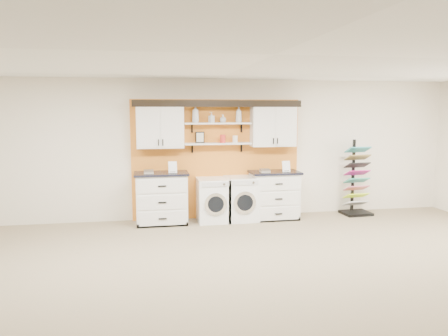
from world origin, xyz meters
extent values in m
plane|color=#847359|center=(0.00, 0.00, 0.00)|extent=(10.00, 10.00, 0.00)
plane|color=white|center=(0.00, 0.00, 2.80)|extent=(10.00, 10.00, 0.00)
plane|color=silver|center=(0.00, 4.00, 1.40)|extent=(10.00, 0.00, 10.00)
cube|color=orange|center=(0.00, 3.96, 1.20)|extent=(3.40, 0.07, 2.40)
cube|color=white|center=(-1.13, 3.80, 1.88)|extent=(0.90, 0.34, 0.84)
cube|color=white|center=(-1.35, 3.62, 1.88)|extent=(0.42, 0.01, 0.78)
cube|color=white|center=(-0.91, 3.62, 1.88)|extent=(0.42, 0.01, 0.78)
cube|color=white|center=(1.13, 3.80, 1.88)|extent=(0.90, 0.34, 0.84)
cube|color=white|center=(0.91, 3.62, 1.88)|extent=(0.42, 0.01, 0.78)
cube|color=white|center=(1.35, 3.62, 1.88)|extent=(0.42, 0.01, 0.78)
cube|color=white|center=(0.00, 3.80, 1.53)|extent=(1.32, 0.28, 0.03)
cube|color=white|center=(0.00, 3.80, 1.93)|extent=(1.32, 0.28, 0.03)
cube|color=black|center=(0.00, 3.82, 2.33)|extent=(3.30, 0.40, 0.10)
cube|color=black|center=(0.00, 3.63, 2.27)|extent=(3.30, 0.04, 0.04)
cube|color=black|center=(-0.35, 3.85, 1.66)|extent=(0.18, 0.02, 0.22)
cube|color=beige|center=(-0.35, 3.84, 1.66)|extent=(0.14, 0.01, 0.18)
cylinder|color=red|center=(0.10, 3.80, 1.62)|extent=(0.11, 0.11, 0.16)
cylinder|color=silver|center=(0.35, 3.80, 1.61)|extent=(0.10, 0.10, 0.14)
cube|color=white|center=(-1.13, 3.65, 0.48)|extent=(0.96, 0.60, 0.96)
cube|color=black|center=(-1.13, 3.38, 0.04)|extent=(0.96, 0.06, 0.07)
cube|color=black|center=(-1.13, 3.65, 0.98)|extent=(1.03, 0.66, 0.04)
cube|color=white|center=(-1.13, 3.34, 0.79)|extent=(0.88, 0.02, 0.27)
cube|color=white|center=(-1.13, 3.34, 0.48)|extent=(0.88, 0.02, 0.27)
cube|color=white|center=(-1.13, 3.34, 0.17)|extent=(0.88, 0.02, 0.27)
cube|color=white|center=(1.13, 3.65, 0.46)|extent=(0.93, 0.60, 0.93)
cube|color=black|center=(1.13, 3.38, 0.04)|extent=(0.93, 0.06, 0.07)
cube|color=black|center=(1.13, 3.65, 0.95)|extent=(0.99, 0.66, 0.04)
cube|color=white|center=(1.13, 3.34, 0.76)|extent=(0.84, 0.02, 0.26)
cube|color=white|center=(1.13, 3.34, 0.46)|extent=(0.84, 0.02, 0.26)
cube|color=white|center=(1.13, 3.34, 0.16)|extent=(0.84, 0.02, 0.26)
cube|color=white|center=(-0.13, 3.65, 0.43)|extent=(0.61, 0.66, 0.86)
cube|color=silver|center=(-0.13, 3.31, 0.79)|extent=(0.52, 0.02, 0.09)
cylinder|color=silver|center=(-0.13, 3.31, 0.42)|extent=(0.43, 0.05, 0.43)
cylinder|color=black|center=(-0.13, 3.29, 0.42)|extent=(0.31, 0.03, 0.31)
cube|color=white|center=(0.44, 3.65, 0.44)|extent=(0.62, 0.66, 0.87)
cube|color=silver|center=(0.44, 3.31, 0.81)|extent=(0.53, 0.02, 0.09)
cylinder|color=silver|center=(0.44, 3.31, 0.42)|extent=(0.44, 0.05, 0.44)
cylinder|color=black|center=(0.44, 3.29, 0.42)|extent=(0.31, 0.03, 0.31)
cube|color=black|center=(2.93, 3.65, 0.03)|extent=(0.60, 0.51, 0.06)
cube|color=black|center=(2.92, 3.82, 0.81)|extent=(0.05, 0.05, 1.52)
cube|color=silver|center=(2.93, 3.67, 0.24)|extent=(0.49, 0.29, 0.14)
cube|color=#D0FF1A|center=(2.93, 3.67, 0.40)|extent=(0.49, 0.29, 0.14)
cube|color=#C85879|center=(2.93, 3.67, 0.56)|extent=(0.49, 0.29, 0.14)
cube|color=teal|center=(2.93, 3.67, 0.72)|extent=(0.49, 0.29, 0.14)
cube|color=#BC1672|center=(2.93, 3.67, 0.89)|extent=(0.49, 0.29, 0.14)
cube|color=black|center=(2.93, 3.67, 1.05)|extent=(0.49, 0.29, 0.14)
cube|color=olive|center=(2.93, 3.67, 1.21)|extent=(0.49, 0.29, 0.14)
cube|color=teal|center=(2.93, 3.67, 1.37)|extent=(0.49, 0.29, 0.14)
imported|color=silver|center=(-0.44, 3.80, 2.12)|extent=(0.19, 0.19, 0.34)
imported|color=silver|center=(-0.13, 3.80, 2.05)|extent=(0.12, 0.12, 0.20)
imported|color=silver|center=(0.10, 3.80, 2.02)|extent=(0.16, 0.16, 0.16)
imported|color=silver|center=(0.42, 3.80, 2.10)|extent=(0.15, 0.15, 0.32)
camera|label=1|loc=(-1.43, -4.71, 2.21)|focal=35.00mm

